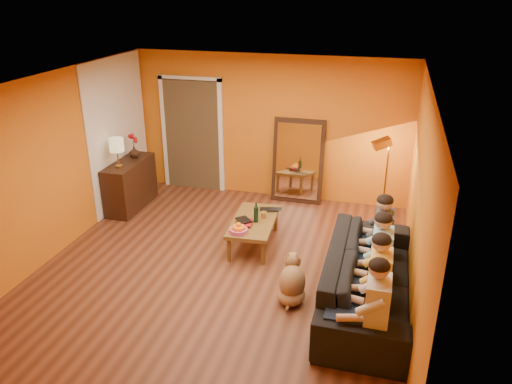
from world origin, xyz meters
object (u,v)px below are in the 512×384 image
(dog, at_px, (292,279))
(person_far_right, at_px, (383,238))
(vase, at_px, (134,152))
(mirror_frame, at_px, (298,161))
(coffee_table, at_px, (254,232))
(person_far_left, at_px, (376,311))
(sideboard, at_px, (130,185))
(table_lamp, at_px, (117,153))
(sofa, at_px, (368,277))
(person_mid_right, at_px, (381,258))
(person_mid_left, at_px, (379,282))
(laptop, at_px, (271,211))
(wine_bottle, at_px, (256,212))
(tumbler, at_px, (263,215))
(floor_lamp, at_px, (385,183))

(dog, bearing_deg, person_far_right, 30.73)
(vase, bearing_deg, mirror_frame, 16.57)
(coffee_table, distance_m, person_far_left, 2.84)
(mirror_frame, xyz_separation_m, person_far_right, (1.58, -2.29, -0.15))
(sideboard, distance_m, vase, 0.58)
(table_lamp, relative_size, sofa, 0.20)
(sideboard, height_order, sofa, sideboard)
(sideboard, relative_size, person_mid_right, 0.97)
(person_mid_right, bearing_deg, sideboard, 158.01)
(mirror_frame, relative_size, person_mid_left, 1.25)
(vase, bearing_deg, person_mid_left, -30.41)
(person_far_right, bearing_deg, person_far_left, -90.00)
(sideboard, bearing_deg, table_lamp, -90.00)
(vase, bearing_deg, person_far_left, -35.48)
(person_far_right, relative_size, laptop, 3.52)
(dog, height_order, person_far_right, person_far_right)
(sofa, relative_size, coffee_table, 2.11)
(sideboard, distance_m, dog, 3.91)
(wine_bottle, distance_m, vase, 2.78)
(dog, bearing_deg, vase, 137.30)
(laptop, bearing_deg, person_far_right, -37.28)
(dog, bearing_deg, wine_bottle, 115.22)
(dog, bearing_deg, coffee_table, 115.75)
(tumbler, bearing_deg, floor_lamp, 33.60)
(sideboard, height_order, floor_lamp, floor_lamp)
(coffee_table, xyz_separation_m, person_far_right, (1.89, -0.44, 0.40))
(coffee_table, xyz_separation_m, dog, (0.85, -1.27, 0.11))
(sofa, xyz_separation_m, person_far_left, (0.13, -1.00, 0.23))
(floor_lamp, xyz_separation_m, person_far_left, (0.03, -3.36, -0.11))
(sofa, height_order, person_mid_right, person_mid_right)
(laptop, bearing_deg, person_far_left, -67.50)
(mirror_frame, relative_size, person_mid_right, 1.25)
(person_far_left, bearing_deg, mirror_frame, 111.83)
(mirror_frame, height_order, person_mid_right, mirror_frame)
(sofa, xyz_separation_m, person_far_right, (0.13, 0.65, 0.23))
(table_lamp, height_order, laptop, table_lamp)
(sideboard, relative_size, wine_bottle, 3.81)
(person_mid_right, xyz_separation_m, wine_bottle, (-1.84, 0.94, -0.03))
(mirror_frame, xyz_separation_m, sofa, (1.45, -2.94, -0.38))
(mirror_frame, distance_m, person_mid_left, 3.75)
(coffee_table, height_order, floor_lamp, floor_lamp)
(person_far_left, height_order, tumbler, person_far_left)
(table_lamp, xyz_separation_m, vase, (0.00, 0.55, -0.16))
(person_far_right, bearing_deg, person_mid_right, -90.00)
(person_mid_right, height_order, tumbler, person_mid_right)
(sideboard, distance_m, laptop, 2.69)
(table_lamp, xyz_separation_m, tumbler, (2.60, -0.36, -0.64))
(wine_bottle, height_order, tumbler, wine_bottle)
(coffee_table, xyz_separation_m, person_mid_right, (1.89, -0.99, 0.40))
(laptop, distance_m, vase, 2.79)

